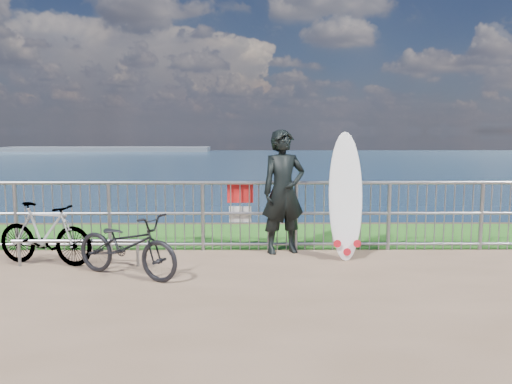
{
  "coord_description": "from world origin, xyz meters",
  "views": [
    {
      "loc": [
        0.3,
        -6.32,
        1.92
      ],
      "look_at": [
        0.35,
        1.2,
        1.0
      ],
      "focal_mm": 35.0,
      "sensor_mm": 36.0,
      "label": 1
    }
  ],
  "objects_px": {
    "bicycle_far": "(45,234)",
    "surfboard": "(346,200)",
    "bicycle_near": "(127,245)",
    "surfer": "(283,192)"
  },
  "relations": [
    {
      "from": "bicycle_far",
      "to": "surfboard",
      "type": "bearing_deg",
      "value": -71.56
    },
    {
      "from": "surfboard",
      "to": "bicycle_near",
      "type": "bearing_deg",
      "value": -162.76
    },
    {
      "from": "surfer",
      "to": "surfboard",
      "type": "bearing_deg",
      "value": -40.15
    },
    {
      "from": "surfer",
      "to": "bicycle_far",
      "type": "xyz_separation_m",
      "value": [
        -3.48,
        -0.69,
        -0.52
      ]
    },
    {
      "from": "surfer",
      "to": "bicycle_far",
      "type": "distance_m",
      "value": 3.58
    },
    {
      "from": "surfboard",
      "to": "bicycle_near",
      "type": "relative_size",
      "value": 1.19
    },
    {
      "from": "surfboard",
      "to": "bicycle_far",
      "type": "distance_m",
      "value": 4.42
    },
    {
      "from": "surfboard",
      "to": "bicycle_far",
      "type": "relative_size",
      "value": 1.28
    },
    {
      "from": "surfboard",
      "to": "bicycle_far",
      "type": "bearing_deg",
      "value": -175.7
    },
    {
      "from": "surfboard",
      "to": "surfer",
      "type": "bearing_deg",
      "value": 158.24
    }
  ]
}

